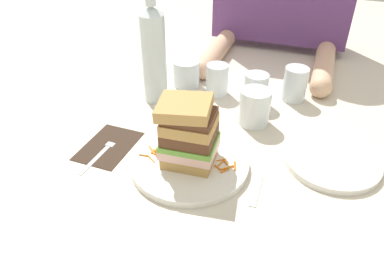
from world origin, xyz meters
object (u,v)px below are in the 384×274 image
Objects in this scene: sandwich at (187,133)px; napkin_dark at (109,146)px; water_bottle at (154,55)px; juice_glass at (254,108)px; empty_tumbler_0 at (217,79)px; fork at (103,150)px; empty_tumbler_2 at (295,84)px; knife at (260,175)px; empty_tumbler_3 at (186,73)px; main_plate at (187,163)px; empty_tumbler_1 at (256,89)px; side_plate at (332,161)px.

napkin_dark is at bearing 178.23° from sandwich.
water_bottle is (-0.18, 0.25, 0.05)m from sandwich.
juice_glass is 1.04× the size of empty_tumbler_0.
juice_glass is at bearing 38.25° from fork.
water_bottle is at bearing -160.75° from empty_tumbler_2.
knife is 2.57× the size of empty_tumbler_3.
main_plate is 2.98× the size of empty_tumbler_1.
side_plate is at bearing -16.07° from water_bottle.
main_plate is 0.31m from side_plate.
side_plate is (0.47, -0.14, -0.12)m from water_bottle.
fork is at bearing -165.57° from side_plate.
empty_tumbler_2 is (0.08, 0.16, 0.01)m from juice_glass.
water_bottle reaches higher than sandwich.
knife is (0.35, 0.03, -0.00)m from fork.
empty_tumbler_2 is at bearing 86.25° from knife.
empty_tumbler_3 reaches higher than knife.
napkin_dark is 0.50m from side_plate.
empty_tumbler_0 is (-0.13, 0.12, 0.00)m from juice_glass.
empty_tumbler_3 is (-0.31, -0.02, -0.01)m from empty_tumbler_2.
sandwich reaches higher than empty_tumbler_3.
sandwich is at bearing -1.77° from napkin_dark.
fork is at bearing -115.05° from empty_tumbler_0.
empty_tumbler_3 is 0.49m from side_plate.
main_plate is 0.24m from juice_glass.
fork is 1.85× the size of juice_glass.
sandwich is 0.73× the size of knife.
empty_tumbler_0 reaches higher than knife.
empty_tumbler_3 is at bearing 168.91° from empty_tumbler_0.
side_plate is at bearing 20.48° from sandwich.
fork is 0.83× the size of knife.
empty_tumbler_1 is at bearing 99.65° from juice_glass.
empty_tumbler_3 is (-0.23, 0.14, -0.00)m from juice_glass.
main_plate is 3.25× the size of empty_tumbler_3.
main_plate is 0.33m from water_bottle.
main_plate reaches higher than napkin_dark.
empty_tumbler_1 is 0.11m from empty_tumbler_2.
knife is 2.13× the size of empty_tumbler_2.
main_plate is 1.27× the size of knife.
juice_glass is at bearing 35.60° from napkin_dark.
water_bottle is at bearing 86.60° from napkin_dark.
empty_tumbler_3 is (0.05, 0.11, -0.09)m from water_bottle.
empty_tumbler_1 is at bearing -10.11° from empty_tumbler_0.
empty_tumbler_0 reaches higher than empty_tumbler_3.
napkin_dark is at bearing -144.40° from juice_glass.
napkin_dark is 1.70× the size of juice_glass.
empty_tumbler_1 is (0.28, 0.31, 0.04)m from napkin_dark.
main_plate is 0.20m from fork.
knife is 2.35× the size of empty_tumbler_1.
empty_tumbler_3 reaches higher than fork.
water_bottle is 0.39m from empty_tumbler_2.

